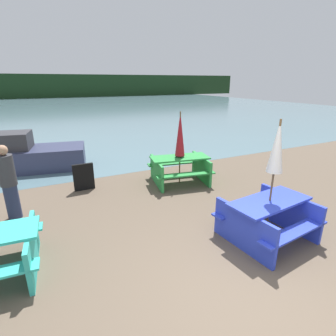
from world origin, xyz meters
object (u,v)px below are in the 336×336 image
Objects in this scene: umbrella_white at (277,148)px; person at (9,183)px; picnic_table_green at (180,167)px; umbrella_crimson at (180,134)px; signboard at (84,177)px; picnic_table_blue at (268,216)px; boat at (24,156)px.

person is (-4.37, 3.04, -0.96)m from umbrella_white.
picnic_table_green is 0.98m from umbrella_crimson.
picnic_table_green is 2.73m from signboard.
picnic_table_blue is 1.04× the size of person.
umbrella_crimson is (-0.07, 3.33, 0.98)m from picnic_table_blue.
umbrella_white is 5.41m from person.
signboard is at bearing 166.16° from umbrella_crimson.
picnic_table_green is 3.58m from umbrella_white.
picnic_table_green is at bearing 3.79° from person.
picnic_table_blue is 0.45× the size of boat.
picnic_table_blue is 0.91× the size of picnic_table_green.
boat reaches higher than signboard.
picnic_table_blue is 3.33m from picnic_table_green.
signboard is at bearing 124.32° from umbrella_white.
umbrella_crimson reaches higher than picnic_table_blue.
boat reaches higher than picnic_table_green.
picnic_table_blue is 0.75× the size of umbrella_white.
umbrella_white is at bearing -88.85° from umbrella_crimson.
signboard is (-2.65, 0.65, -1.07)m from umbrella_crimson.
person is at bearing 145.17° from umbrella_white.
umbrella_white is 1.10× the size of umbrella_crimson.
umbrella_crimson is at bearing 3.79° from person.
umbrella_crimson is at bearing -28.68° from boat.
picnic_table_green is at bearing 104.04° from umbrella_crimson.
umbrella_crimson reaches higher than person.
umbrella_white is 1.38× the size of person.
umbrella_white is 5.02m from signboard.
picnic_table_blue reaches higher than picnic_table_green.
picnic_table_blue is at bearing -34.83° from person.
umbrella_crimson reaches higher than picnic_table_green.
umbrella_white is at bearing -47.48° from boat.
umbrella_crimson is 4.36m from person.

